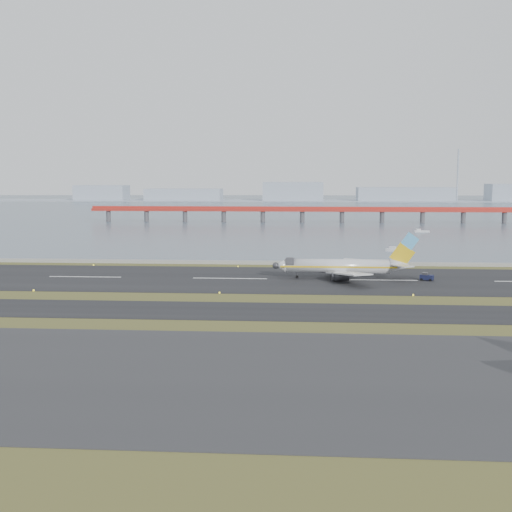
{
  "coord_description": "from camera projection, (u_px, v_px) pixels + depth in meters",
  "views": [
    {
      "loc": [
        18.85,
        -140.24,
        27.17
      ],
      "look_at": [
        7.62,
        22.0,
        7.25
      ],
      "focal_mm": 45.0,
      "sensor_mm": 36.0,
      "label": 1
    }
  ],
  "objects": [
    {
      "name": "far_shoreline",
      "position": [
        296.0,
        196.0,
        755.71
      ],
      "size": [
        1400.0,
        80.0,
        60.5
      ],
      "color": "#9CA8B8",
      "rests_on": "ground"
    },
    {
      "name": "pushback_tug",
      "position": [
        427.0,
        277.0,
        169.71
      ],
      "size": [
        3.85,
        3.12,
        2.16
      ],
      "rotation": [
        0.0,
        0.0,
        -0.43
      ],
      "color": "black",
      "rests_on": "ground"
    },
    {
      "name": "ground",
      "position": [
        215.0,
        300.0,
        143.46
      ],
      "size": [
        1000.0,
        1000.0,
        0.0
      ],
      "primitive_type": "plane",
      "color": "#324318",
      "rests_on": "ground"
    },
    {
      "name": "red_pier",
      "position": [
        302.0,
        211.0,
        388.75
      ],
      "size": [
        260.0,
        5.0,
        10.2
      ],
      "color": "#B0271E",
      "rests_on": "ground"
    },
    {
      "name": "seawall",
      "position": [
        240.0,
        262.0,
        202.81
      ],
      "size": [
        1000.0,
        2.5,
        1.0
      ],
      "primitive_type": "cube",
      "color": "gray",
      "rests_on": "ground"
    },
    {
      "name": "taxiway_strip",
      "position": [
        208.0,
        311.0,
        131.57
      ],
      "size": [
        1000.0,
        18.0,
        0.1
      ],
      "primitive_type": "cube",
      "color": "black",
      "rests_on": "ground"
    },
    {
      "name": "airliner",
      "position": [
        344.0,
        266.0,
        172.39
      ],
      "size": [
        38.52,
        32.89,
        12.8
      ],
      "color": "silver",
      "rests_on": "ground"
    },
    {
      "name": "runway_strip",
      "position": [
        230.0,
        279.0,
        173.16
      ],
      "size": [
        1000.0,
        45.0,
        0.1
      ],
      "primitive_type": "cube",
      "color": "black",
      "rests_on": "ground"
    },
    {
      "name": "workboat_near",
      "position": [
        396.0,
        250.0,
        236.3
      ],
      "size": [
        8.3,
        5.42,
        1.93
      ],
      "rotation": [
        0.0,
        0.0,
        -0.4
      ],
      "color": "silver",
      "rests_on": "ground"
    },
    {
      "name": "apron_strip",
      "position": [
        163.0,
        374.0,
        88.99
      ],
      "size": [
        1000.0,
        50.0,
        0.1
      ],
      "primitive_type": "cube",
      "color": "#2D2D2F",
      "rests_on": "ground"
    },
    {
      "name": "bay_water",
      "position": [
        280.0,
        207.0,
        598.95
      ],
      "size": [
        1400.0,
        800.0,
        1.3
      ],
      "primitive_type": "cube",
      "color": "#4A5A6A",
      "rests_on": "ground"
    },
    {
      "name": "workboat_far",
      "position": [
        421.0,
        231.0,
        320.0
      ],
      "size": [
        7.49,
        2.54,
        1.8
      ],
      "rotation": [
        0.0,
        0.0,
        0.03
      ],
      "color": "silver",
      "rests_on": "ground"
    }
  ]
}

